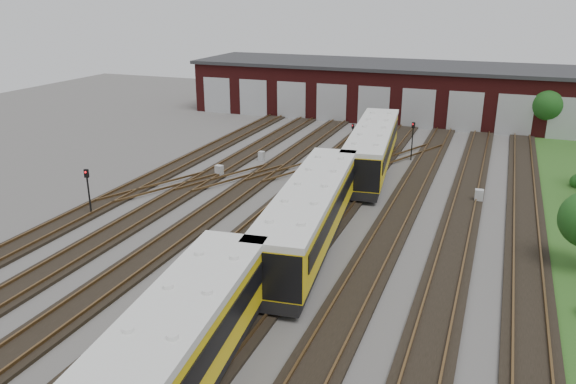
% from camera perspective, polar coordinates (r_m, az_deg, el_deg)
% --- Properties ---
extents(ground, '(120.00, 120.00, 0.00)m').
position_cam_1_polar(ground, '(34.01, -1.03, -5.11)').
color(ground, '#4C4A47').
rests_on(ground, ground).
extents(track_network, '(30.40, 70.00, 0.33)m').
position_cam_1_polar(track_network, '(34.52, -0.92, -4.53)').
color(track_network, black).
rests_on(track_network, ground).
extents(maintenance_shed, '(51.00, 12.50, 6.35)m').
position_cam_1_polar(maintenance_shed, '(70.47, 11.42, 10.10)').
color(maintenance_shed, '#4B1212').
rests_on(maintenance_shed, ground).
extents(metro_train, '(4.97, 49.01, 3.47)m').
position_cam_1_polar(metro_train, '(32.69, 2.31, -2.15)').
color(metro_train, black).
rests_on(metro_train, ground).
extents(signal_mast_0, '(0.32, 0.30, 3.28)m').
position_cam_1_polar(signal_mast_0, '(39.54, -19.66, 0.58)').
color(signal_mast_0, black).
rests_on(signal_mast_0, ground).
extents(signal_mast_1, '(0.27, 0.25, 2.97)m').
position_cam_1_polar(signal_mast_1, '(39.66, 5.18, 1.42)').
color(signal_mast_1, black).
rests_on(signal_mast_1, ground).
extents(signal_mast_2, '(0.25, 0.24, 2.80)m').
position_cam_1_polar(signal_mast_2, '(52.98, 6.58, 5.81)').
color(signal_mast_2, black).
rests_on(signal_mast_2, ground).
extents(signal_mast_3, '(0.30, 0.29, 3.48)m').
position_cam_1_polar(signal_mast_3, '(51.44, 12.54, 5.54)').
color(signal_mast_3, black).
rests_on(signal_mast_3, ground).
extents(relay_cabinet_0, '(0.62, 0.54, 0.96)m').
position_cam_1_polar(relay_cabinet_0, '(46.32, -7.00, 2.13)').
color(relay_cabinet_0, '#B2B5B7').
rests_on(relay_cabinet_0, ground).
extents(relay_cabinet_1, '(0.55, 0.46, 0.87)m').
position_cam_1_polar(relay_cabinet_1, '(47.99, 2.40, 2.82)').
color(relay_cabinet_1, '#B2B5B7').
rests_on(relay_cabinet_1, ground).
extents(relay_cabinet_2, '(0.54, 0.46, 0.86)m').
position_cam_1_polar(relay_cabinet_2, '(50.55, -2.70, 3.66)').
color(relay_cabinet_2, '#B2B5B7').
rests_on(relay_cabinet_2, ground).
extents(relay_cabinet_3, '(0.65, 0.61, 0.87)m').
position_cam_1_polar(relay_cabinet_3, '(56.21, 8.01, 5.11)').
color(relay_cabinet_3, '#B2B5B7').
rests_on(relay_cabinet_3, ground).
extents(relay_cabinet_4, '(0.62, 0.53, 0.98)m').
position_cam_1_polar(relay_cabinet_4, '(42.45, 18.82, -0.39)').
color(relay_cabinet_4, '#B2B5B7').
rests_on(relay_cabinet_4, ground).
extents(tree_0, '(3.66, 3.66, 6.07)m').
position_cam_1_polar(tree_0, '(64.62, 24.89, 8.52)').
color(tree_0, '#382C19').
rests_on(tree_0, ground).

